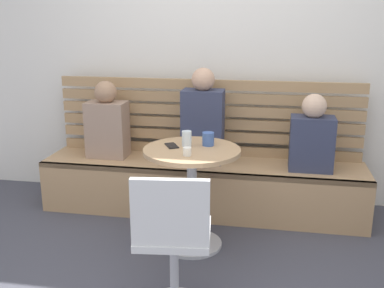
# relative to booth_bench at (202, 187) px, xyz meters

# --- Properties ---
(back_wall) EXTENTS (5.20, 0.10, 2.90)m
(back_wall) POSITION_rel_booth_bench_xyz_m (0.00, 0.44, 1.23)
(back_wall) COLOR silver
(back_wall) RESTS_ON ground
(booth_bench) EXTENTS (2.70, 0.52, 0.44)m
(booth_bench) POSITION_rel_booth_bench_xyz_m (0.00, 0.00, 0.00)
(booth_bench) COLOR tan
(booth_bench) RESTS_ON ground
(booth_backrest) EXTENTS (2.65, 0.04, 0.67)m
(booth_backrest) POSITION_rel_booth_bench_xyz_m (0.00, 0.24, 0.56)
(booth_backrest) COLOR #A68157
(booth_backrest) RESTS_ON booth_bench
(cafe_table) EXTENTS (0.68, 0.68, 0.74)m
(cafe_table) POSITION_rel_booth_bench_xyz_m (0.03, -0.62, 0.30)
(cafe_table) COLOR #ADADB2
(cafe_table) RESTS_ON ground
(white_chair) EXTENTS (0.45, 0.45, 0.85)m
(white_chair) POSITION_rel_booth_bench_xyz_m (0.07, -1.43, 0.24)
(white_chair) COLOR #ADADB2
(white_chair) RESTS_ON ground
(person_adult) EXTENTS (0.34, 0.22, 0.79)m
(person_adult) POSITION_rel_booth_bench_xyz_m (-0.00, 0.04, 0.57)
(person_adult) COLOR #333851
(person_adult) RESTS_ON booth_bench
(person_child_left) EXTENTS (0.34, 0.22, 0.61)m
(person_child_left) POSITION_rel_booth_bench_xyz_m (0.88, -0.02, 0.49)
(person_child_left) COLOR #333851
(person_child_left) RESTS_ON booth_bench
(person_child_middle) EXTENTS (0.34, 0.22, 0.66)m
(person_child_middle) POSITION_rel_booth_bench_xyz_m (-0.83, 0.03, 0.51)
(person_child_middle) COLOR #9E7F6B
(person_child_middle) RESTS_ON booth_bench
(cup_espresso_small) EXTENTS (0.06, 0.06, 0.05)m
(cup_espresso_small) POSITION_rel_booth_bench_xyz_m (0.03, -0.79, 0.55)
(cup_espresso_small) COLOR silver
(cup_espresso_small) RESTS_ON cafe_table
(cup_water_clear) EXTENTS (0.07, 0.07, 0.11)m
(cup_water_clear) POSITION_rel_booth_bench_xyz_m (-0.02, -0.56, 0.57)
(cup_water_clear) COLOR white
(cup_water_clear) RESTS_ON cafe_table
(cup_mug_blue) EXTENTS (0.08, 0.08, 0.09)m
(cup_mug_blue) POSITION_rel_booth_bench_xyz_m (0.13, -0.52, 0.57)
(cup_mug_blue) COLOR #3D5B9E
(cup_mug_blue) RESTS_ON cafe_table
(phone_on_table) EXTENTS (0.13, 0.16, 0.01)m
(phone_on_table) POSITION_rel_booth_bench_xyz_m (-0.12, -0.59, 0.52)
(phone_on_table) COLOR black
(phone_on_table) RESTS_ON cafe_table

